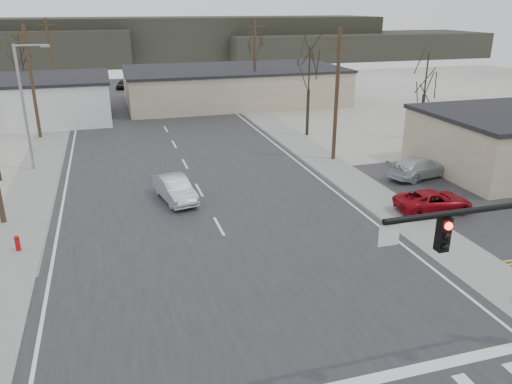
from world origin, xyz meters
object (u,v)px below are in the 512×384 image
at_px(sedan_crossing, 175,189).
at_px(car_far_b, 123,84).
at_px(car_parked_silver, 419,167).
at_px(car_far_a, 183,97).
at_px(fire_hydrant, 17,243).
at_px(car_parked_red, 433,201).

bearing_deg(sedan_crossing, car_far_b, 80.10).
relative_size(car_far_b, car_parked_silver, 0.73).
height_order(car_far_a, car_parked_silver, car_far_a).
relative_size(sedan_crossing, car_far_a, 0.77).
xyz_separation_m(car_far_b, car_parked_silver, (18.26, -47.03, 0.09)).
relative_size(sedan_crossing, car_far_b, 1.23).
xyz_separation_m(fire_hydrant, car_far_b, (7.35, 51.21, 0.22)).
bearing_deg(car_parked_silver, car_parked_red, 139.27).
xyz_separation_m(car_far_b, car_parked_red, (15.46, -52.69, -0.00)).
bearing_deg(car_far_a, car_parked_silver, 116.72).
bearing_deg(car_far_b, fire_hydrant, -82.55).
height_order(car_far_a, car_parked_red, car_far_a).
distance_m(fire_hydrant, car_parked_silver, 25.95).
bearing_deg(car_parked_red, car_far_b, 21.07).
distance_m(car_far_a, car_parked_red, 39.46).
height_order(fire_hydrant, car_parked_red, car_parked_red).
bearing_deg(car_parked_red, fire_hydrant, 90.99).
bearing_deg(car_parked_silver, car_far_b, 6.80).
relative_size(car_parked_red, car_parked_silver, 0.91).
height_order(sedan_crossing, car_far_a, car_far_a).
height_order(car_far_a, car_far_b, car_far_a).
height_order(fire_hydrant, car_far_b, car_far_b).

